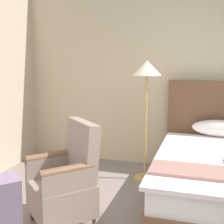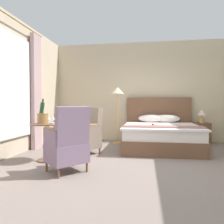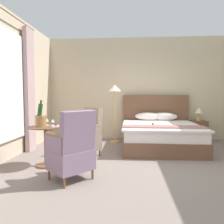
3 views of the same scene
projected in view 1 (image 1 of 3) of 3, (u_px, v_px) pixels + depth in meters
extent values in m
cube|color=beige|center=(207.00, 67.00, 4.35)|extent=(5.52, 0.12, 2.96)
ellipsoid|color=white|center=(221.00, 129.00, 4.07)|extent=(0.75, 0.25, 0.23)
cylinder|color=tan|center=(145.00, 178.00, 4.18)|extent=(0.28, 0.28, 0.03)
cylinder|color=tan|center=(146.00, 128.00, 4.05)|extent=(0.03, 0.03, 1.36)
cone|color=beige|center=(147.00, 68.00, 3.92)|extent=(0.36, 0.36, 0.18)
cylinder|color=brown|center=(32.00, 214.00, 3.14)|extent=(0.04, 0.04, 0.13)
cylinder|color=brown|center=(74.00, 203.00, 3.36)|extent=(0.04, 0.04, 0.13)
cylinder|color=brown|center=(94.00, 223.00, 2.96)|extent=(0.04, 0.04, 0.13)
cube|color=gray|center=(61.00, 197.00, 3.01)|extent=(0.77, 0.77, 0.31)
cube|color=gray|center=(81.00, 150.00, 3.04)|extent=(0.50, 0.48, 0.58)
cube|color=gray|center=(51.00, 166.00, 3.15)|extent=(0.40, 0.43, 0.19)
cylinder|color=brown|center=(50.00, 156.00, 3.13)|extent=(0.40, 0.43, 0.09)
cube|color=gray|center=(68.00, 181.00, 2.76)|extent=(0.40, 0.43, 0.19)
cylinder|color=brown|center=(67.00, 171.00, 2.74)|extent=(0.40, 0.43, 0.09)
cylinder|color=brown|center=(4.00, 222.00, 1.79)|extent=(0.42, 0.39, 0.09)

